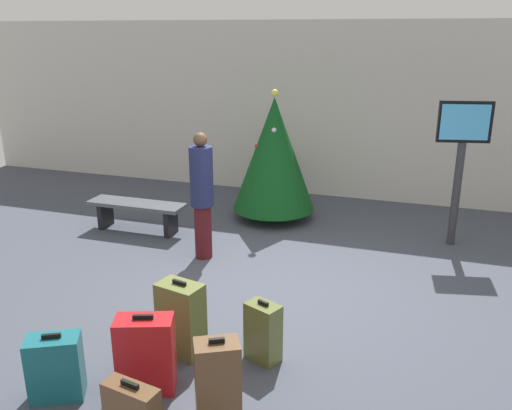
% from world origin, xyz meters
% --- Properties ---
extents(ground_plane, '(16.00, 16.00, 0.00)m').
position_xyz_m(ground_plane, '(0.00, 0.00, 0.00)').
color(ground_plane, '#424754').
extents(back_wall, '(16.00, 0.20, 3.29)m').
position_xyz_m(back_wall, '(0.00, 4.32, 1.65)').
color(back_wall, beige).
rests_on(back_wall, ground_plane).
extents(holiday_tree, '(1.39, 1.39, 2.20)m').
position_xyz_m(holiday_tree, '(-0.79, 2.60, 1.14)').
color(holiday_tree, '#4C3319').
rests_on(holiday_tree, ground_plane).
extents(flight_info_kiosk, '(0.75, 0.24, 2.16)m').
position_xyz_m(flight_info_kiosk, '(2.11, 2.33, 1.47)').
color(flight_info_kiosk, '#333338').
rests_on(flight_info_kiosk, ground_plane).
extents(waiting_bench, '(1.60, 0.44, 0.48)m').
position_xyz_m(waiting_bench, '(-2.71, 1.33, 0.36)').
color(waiting_bench, '#4C5159').
rests_on(waiting_bench, ground_plane).
extents(traveller_0, '(0.41, 0.41, 1.81)m').
position_xyz_m(traveller_0, '(-1.27, 0.68, 0.96)').
color(traveller_0, '#4C1419').
rests_on(traveller_0, ground_plane).
extents(suitcase_0, '(0.49, 0.37, 0.80)m').
position_xyz_m(suitcase_0, '(-0.51, -1.59, 0.38)').
color(suitcase_0, '#59602D').
rests_on(suitcase_0, ground_plane).
extents(suitcase_1, '(0.53, 0.44, 0.63)m').
position_xyz_m(suitcase_1, '(-1.26, -2.56, 0.30)').
color(suitcase_1, '#19606B').
rests_on(suitcase_1, ground_plane).
extents(suitcase_2, '(0.57, 0.43, 0.76)m').
position_xyz_m(suitcase_2, '(-0.56, -2.22, 0.36)').
color(suitcase_2, '#B2191E').
rests_on(suitcase_2, ground_plane).
extents(suitcase_3, '(0.39, 0.33, 0.64)m').
position_xyz_m(suitcase_3, '(0.30, -1.45, 0.30)').
color(suitcase_3, '#59602D').
rests_on(suitcase_3, ground_plane).
extents(suitcase_5, '(0.43, 0.38, 0.83)m').
position_xyz_m(suitcase_5, '(0.24, -2.47, 0.40)').
color(suitcase_5, brown).
rests_on(suitcase_5, ground_plane).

